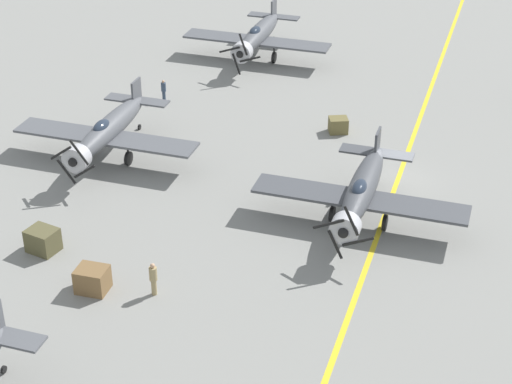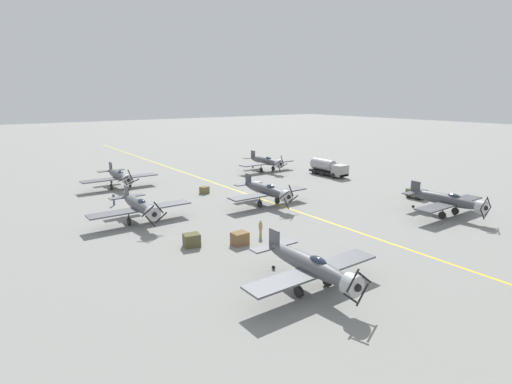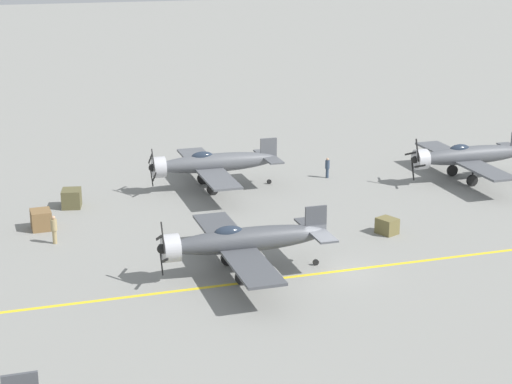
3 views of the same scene
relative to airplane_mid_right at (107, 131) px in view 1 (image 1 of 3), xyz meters
name	(u,v)px [view 1 (image 1 of 3)]	position (x,y,z in m)	size (l,w,h in m)	color
ground_plane	(396,184)	(-18.11, -2.34, -2.01)	(400.00, 400.00, 0.00)	gray
taxiway_stripe	(396,184)	(-18.11, -2.34, -2.01)	(0.30, 160.00, 0.01)	yellow
airplane_mid_right	(107,131)	(0.00, 0.00, 0.00)	(12.00, 9.98, 3.65)	#54575C
airplane_mid_center	(361,191)	(-16.84, 2.66, 0.00)	(12.00, 9.98, 3.66)	#46494E
airplane_near_right	(258,36)	(-3.73, -19.61, 0.00)	(12.00, 9.98, 3.73)	#515358
ground_crew_walking	(164,90)	(0.27, -9.51, -1.12)	(0.36, 0.36, 1.63)	#334256
ground_crew_inspecting	(153,278)	(-8.53, 12.41, -1.01)	(0.40, 0.40, 1.83)	tan
supply_crate_by_tanker	(338,125)	(-13.09, -8.30, -1.49)	(1.25, 1.04, 1.04)	brown
supply_crate_mid_lane	(92,279)	(-5.49, 13.02, -1.37)	(1.54, 1.28, 1.28)	brown
supply_crate_outboard	(43,240)	(-1.33, 10.63, -1.36)	(1.56, 1.30, 1.30)	brown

